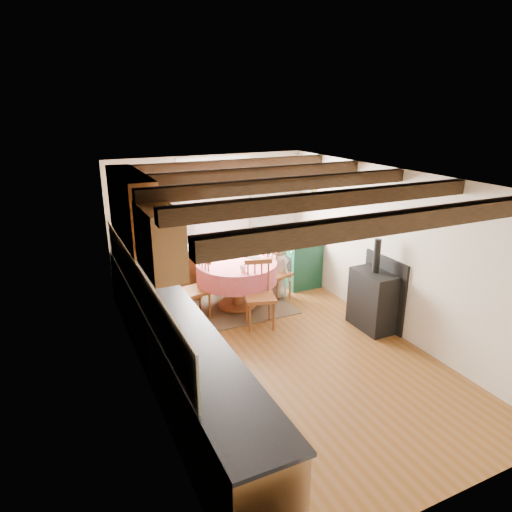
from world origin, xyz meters
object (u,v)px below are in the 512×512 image
dining_table (237,285)px  chair_left (195,289)px  chair_near (260,295)px  chair_right (277,272)px  aga_range (295,260)px  cup (243,269)px  cast_iron_stove (374,285)px  child_far (221,265)px  child_right (278,268)px

dining_table → chair_left: (-0.74, -0.06, 0.10)m
chair_near → chair_right: chair_near is taller
aga_range → chair_left: bearing=-163.7°
cup → aga_range: bearing=33.6°
chair_left → cup: 0.84m
cast_iron_stove → child_far: (-1.57, 2.21, -0.17)m
cup → child_far: bearing=87.0°
chair_near → chair_left: (-0.79, 0.71, -0.02)m
dining_table → chair_right: chair_right is taller
chair_left → child_far: (0.72, 0.74, 0.04)m
chair_near → cup: chair_near is taller
aga_range → cast_iron_stove: (0.11, -2.11, 0.26)m
chair_left → chair_right: bearing=85.6°
chair_near → dining_table: bearing=110.2°
chair_near → chair_left: bearing=154.7°
dining_table → cast_iron_stove: size_ratio=0.94×
dining_table → chair_left: 0.75m
aga_range → cast_iron_stove: cast_iron_stove is taller
chair_right → chair_near: bearing=120.8°
cast_iron_stove → child_right: 1.82m
chair_right → dining_table: bearing=75.4°
chair_left → child_right: 1.58m
chair_near → child_far: bearing=109.2°
child_far → chair_near: bearing=88.0°
dining_table → cup: size_ratio=12.47×
aga_range → child_far: child_far is taller
dining_table → chair_left: bearing=-175.1°
cast_iron_stove → child_right: size_ratio=1.32×
child_right → cup: size_ratio=10.04×
child_right → chair_near: bearing=123.8°
child_far → cup: (-0.06, -1.11, 0.31)m
dining_table → cast_iron_stove: (1.55, -1.54, 0.30)m
child_far → child_right: bearing=141.7°
chair_near → chair_left: size_ratio=1.04×
child_far → cup: size_ratio=10.14×
aga_range → child_right: size_ratio=0.89×
child_far → cup: bearing=82.2°
chair_near → cup: 0.49m
cup → cast_iron_stove: bearing=-34.0°
chair_right → cup: bearing=101.7°
cup → child_right: bearing=31.6°
chair_left → cast_iron_stove: cast_iron_stove is taller
cast_iron_stove → aga_range: bearing=93.0°
chair_near → aga_range: 1.94m
cast_iron_stove → cup: (-1.63, 1.10, 0.14)m
dining_table → cup: bearing=-99.9°
child_right → cup: (-0.90, -0.55, 0.31)m
cast_iron_stove → child_far: size_ratio=1.31×
chair_left → cast_iron_stove: bearing=48.7°
chair_near → child_right: size_ratio=0.97×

